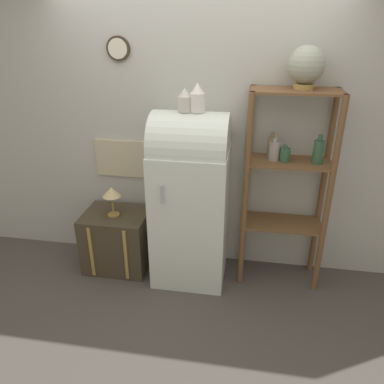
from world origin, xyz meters
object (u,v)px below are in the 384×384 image
at_px(globe, 306,65).
at_px(desk_lamp, 112,194).
at_px(vase_center, 197,98).
at_px(vase_left, 185,101).
at_px(suitcase_trunk, 118,240).
at_px(refrigerator, 191,196).

xyz_separation_m(globe, desk_lamp, (-1.61, -0.13, -1.14)).
bearing_deg(vase_center, vase_left, -175.69).
xyz_separation_m(vase_left, vase_center, (0.10, 0.01, 0.02)).
bearing_deg(vase_center, globe, 8.77).
height_order(suitcase_trunk, desk_lamp, desk_lamp).
xyz_separation_m(refrigerator, vase_center, (0.06, -0.01, 0.87)).
distance_m(refrigerator, suitcase_trunk, 0.91).
bearing_deg(globe, desk_lamp, -175.24).
relative_size(suitcase_trunk, desk_lamp, 2.10).
relative_size(globe, desk_lamp, 1.11).
relative_size(suitcase_trunk, globe, 1.90).
height_order(globe, desk_lamp, globe).
relative_size(vase_left, vase_center, 0.81).
relative_size(refrigerator, suitcase_trunk, 2.60).
distance_m(refrigerator, globe, 1.42).
relative_size(globe, vase_center, 1.40).
distance_m(globe, desk_lamp, 1.98).
xyz_separation_m(suitcase_trunk, vase_left, (0.69, -0.03, 1.39)).
xyz_separation_m(refrigerator, vase_left, (-0.04, -0.01, 0.85)).
bearing_deg(vase_center, refrigerator, 174.23).
xyz_separation_m(refrigerator, globe, (0.88, 0.12, 1.12)).
bearing_deg(desk_lamp, vase_center, 0.59).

